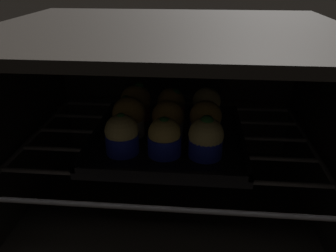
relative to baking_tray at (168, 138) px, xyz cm
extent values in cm
cube|color=black|center=(0.00, -0.21, -15.45)|extent=(59.00, 47.00, 1.50)
cube|color=black|center=(0.00, -0.21, 20.05)|extent=(59.00, 47.00, 1.50)
cube|color=black|center=(0.00, 22.54, 2.30)|extent=(59.00, 1.50, 34.00)
cube|color=black|center=(-28.75, -0.21, 2.30)|extent=(1.50, 47.00, 34.00)
cube|color=black|center=(28.75, -0.21, 2.30)|extent=(1.50, 47.00, 34.00)
cylinder|color=#4C494C|center=(0.00, -19.21, -1.10)|extent=(54.00, 0.80, 0.80)
cylinder|color=#4C494C|center=(0.00, -11.61, -1.10)|extent=(54.00, 0.80, 0.80)
cylinder|color=#4C494C|center=(0.00, -4.01, -1.10)|extent=(54.00, 0.80, 0.80)
cylinder|color=#4C494C|center=(0.00, 3.59, -1.10)|extent=(54.00, 0.80, 0.80)
cylinder|color=#4C494C|center=(0.00, 11.19, -1.10)|extent=(54.00, 0.80, 0.80)
cylinder|color=#4C494C|center=(0.00, 18.79, -1.10)|extent=(54.00, 0.80, 0.80)
cylinder|color=#4C494C|center=(-27.00, -0.21, -1.10)|extent=(0.80, 42.00, 0.80)
cylinder|color=#4C494C|center=(27.00, -0.21, -1.10)|extent=(0.80, 42.00, 0.80)
cube|color=black|center=(0.00, 0.00, -0.10)|extent=(28.05, 28.05, 1.20)
cube|color=black|center=(0.00, -13.62, 1.00)|extent=(28.05, 0.80, 1.00)
cube|color=black|center=(0.00, 13.62, 1.00)|extent=(28.05, 0.80, 1.00)
cube|color=black|center=(-13.62, 0.00, 1.00)|extent=(0.80, 28.05, 1.00)
cube|color=black|center=(13.62, 0.00, 1.00)|extent=(0.80, 28.05, 1.00)
cylinder|color=#1928B7|center=(-7.24, -6.72, 2.24)|extent=(5.72, 5.72, 3.48)
sphere|color=#E0CC7A|center=(-7.24, -6.72, 4.58)|extent=(5.71, 5.71, 5.71)
sphere|color=#28702D|center=(-7.24, -6.57, 6.91)|extent=(1.67, 1.67, 1.67)
cylinder|color=#1928B7|center=(-0.02, -6.73, 2.24)|extent=(5.72, 5.72, 3.48)
sphere|color=#DBBC60|center=(-0.02, -6.73, 4.44)|extent=(5.48, 5.48, 5.48)
sphere|color=#1E6023|center=(-0.06, -6.87, 6.52)|extent=(1.90, 1.90, 1.90)
cylinder|color=#1928B7|center=(6.90, -6.72, 2.24)|extent=(5.72, 5.72, 3.48)
sphere|color=#E0CC7A|center=(6.90, -6.72, 4.47)|extent=(5.91, 5.91, 5.91)
sphere|color=#28702D|center=(6.94, -6.79, 6.80)|extent=(2.33, 2.33, 2.33)
cylinder|color=silver|center=(-7.35, 0.24, 2.24)|extent=(5.72, 5.72, 3.48)
sphere|color=gold|center=(-7.35, 0.24, 4.86)|extent=(6.19, 6.19, 6.19)
sphere|color=#28702D|center=(-7.96, 1.02, 7.13)|extent=(1.77, 1.77, 1.77)
cylinder|color=silver|center=(0.06, 0.02, 2.24)|extent=(5.72, 5.72, 3.48)
sphere|color=gold|center=(0.06, 0.02, 4.54)|extent=(6.03, 6.03, 6.03)
cylinder|color=#1928B7|center=(6.90, -0.05, 2.24)|extent=(5.72, 5.72, 3.48)
sphere|color=gold|center=(6.90, -0.05, 4.88)|extent=(5.90, 5.90, 5.90)
cylinder|color=red|center=(-7.33, 7.34, 2.24)|extent=(5.72, 5.72, 3.48)
sphere|color=gold|center=(-7.33, 7.34, 4.69)|extent=(6.27, 6.27, 6.27)
sphere|color=#1E6023|center=(-6.76, 8.13, 7.33)|extent=(2.07, 2.07, 2.07)
cylinder|color=red|center=(-0.22, 6.83, 2.24)|extent=(5.72, 5.72, 3.48)
sphere|color=gold|center=(-0.22, 6.83, 4.81)|extent=(5.58, 5.58, 5.58)
sphere|color=#28702D|center=(0.87, 6.66, 6.50)|extent=(2.32, 2.32, 2.32)
cylinder|color=#1928B7|center=(7.15, 6.85, 2.24)|extent=(5.72, 5.72, 3.48)
sphere|color=#E0CC7A|center=(7.15, 6.85, 5.09)|extent=(5.67, 5.67, 5.67)
sphere|color=#28702D|center=(7.75, 6.84, 6.69)|extent=(1.95, 1.95, 1.95)
camera|label=1|loc=(5.01, -56.19, 29.37)|focal=35.78mm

